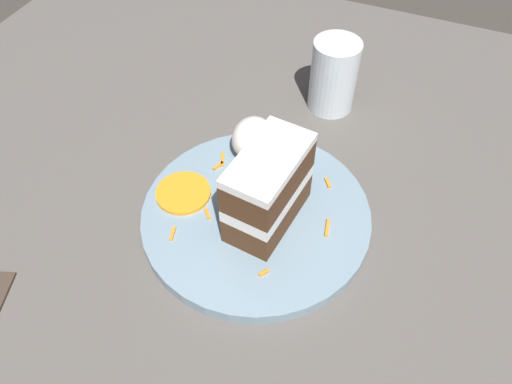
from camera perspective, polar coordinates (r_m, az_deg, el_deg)
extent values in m
plane|color=#38332D|center=(0.64, -3.75, -4.31)|extent=(6.00, 6.00, 0.00)
cube|color=#56514C|center=(0.63, -3.82, -3.50)|extent=(1.12, 1.11, 0.03)
cylinder|color=gray|center=(0.61, 0.00, -2.72)|extent=(0.28, 0.28, 0.02)
cube|color=#4C2D19|center=(0.58, 1.34, -1.72)|extent=(0.12, 0.07, 0.04)
cube|color=white|center=(0.56, 1.39, 0.04)|extent=(0.12, 0.07, 0.02)
cube|color=#4C2D19|center=(0.54, 1.45, 1.93)|extent=(0.12, 0.07, 0.04)
cube|color=white|center=(0.52, 1.50, 3.72)|extent=(0.12, 0.07, 0.01)
ellipsoid|color=white|center=(0.65, -0.65, 6.24)|extent=(0.06, 0.05, 0.06)
cylinder|color=orange|center=(0.62, -8.26, 0.00)|extent=(0.07, 0.07, 0.00)
cube|color=orange|center=(0.59, 8.16, -4.07)|extent=(0.02, 0.01, 0.00)
cube|color=orange|center=(0.63, 8.21, 1.03)|extent=(0.02, 0.01, 0.00)
cube|color=orange|center=(0.60, -5.59, -2.48)|extent=(0.02, 0.01, 0.00)
cube|color=orange|center=(0.65, -4.34, 3.00)|extent=(0.02, 0.01, 0.00)
cube|color=orange|center=(0.59, -9.50, -4.70)|extent=(0.02, 0.01, 0.00)
cube|color=orange|center=(0.66, -3.84, 3.74)|extent=(0.02, 0.01, 0.00)
cube|color=orange|center=(0.55, 0.91, -9.21)|extent=(0.01, 0.01, 0.00)
cylinder|color=silver|center=(0.74, 8.87, 13.01)|extent=(0.07, 0.07, 0.11)
cylinder|color=silver|center=(0.76, 8.56, 10.92)|extent=(0.06, 0.06, 0.04)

